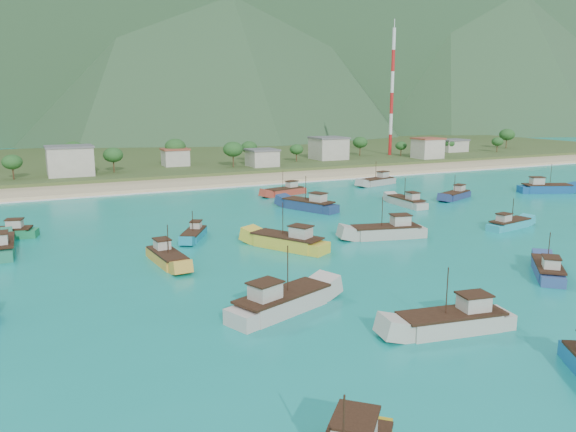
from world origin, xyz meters
name	(u,v)px	position (x,y,z in m)	size (l,w,h in m)	color
ground	(378,258)	(0.00, 0.00, 0.00)	(600.00, 600.00, 0.00)	#0C7E8B
beach	(206,183)	(0.00, 79.00, 0.00)	(400.00, 18.00, 1.20)	beige
land	(155,161)	(0.00, 140.00, 0.00)	(400.00, 110.00, 2.40)	#385123
surf_line	(218,188)	(0.00, 69.50, 0.00)	(400.00, 2.50, 0.08)	white
village	(180,156)	(-0.80, 102.07, 4.92)	(208.33, 30.43, 7.60)	beige
vegetation	(164,156)	(-5.23, 103.23, 5.26)	(278.57, 26.48, 9.06)	#235623
radio_tower	(392,93)	(79.00, 108.00, 23.87)	(1.20, 1.20, 44.54)	red
boat_0	(453,323)	(-7.95, -23.84, 0.83)	(11.75, 5.10, 6.71)	#BAB6A9
boat_1	(1,247)	(-46.98, 25.09, 0.83)	(3.48, 11.43, 6.73)	#207B5B
boat_3	(509,225)	(30.39, 5.63, 0.60)	(9.61, 4.39, 5.47)	#26A4B8
boat_5	(387,232)	(7.83, 9.10, 0.89)	(12.41, 6.20, 7.04)	#ADA99D
boat_7	(3,234)	(-46.90, 35.03, 0.67)	(10.31, 5.42, 5.84)	#187E4C
boat_9	(546,189)	(67.29, 29.55, 0.91)	(12.54, 8.06, 7.16)	#114A89
boat_10	(194,235)	(-19.79, 21.87, 0.50)	(6.25, 8.43, 4.91)	teal
boat_12	(309,206)	(7.29, 34.56, 0.90)	(8.10, 12.44, 7.11)	navy
boat_15	(285,192)	(10.77, 52.98, 0.69)	(10.55, 5.37, 5.98)	#AF3828
boat_16	(288,243)	(-9.13, 9.82, 0.91)	(9.11, 12.32, 7.17)	gold
boat_20	(281,303)	(-20.54, -12.51, 0.93)	(12.78, 7.71, 7.26)	#BDB4AB
boat_21	(407,202)	(27.44, 29.91, 0.72)	(3.31, 10.41, 6.11)	#B5AEA3
boat_23	(455,196)	(42.48, 32.27, 0.66)	(10.15, 6.48, 5.79)	navy
boat_26	(548,271)	(14.29, -15.71, 0.65)	(8.68, 9.14, 5.75)	navy
boat_31	(167,258)	(-26.94, 9.98, 0.66)	(3.77, 10.06, 5.82)	gold
boat_33	(378,182)	(38.67, 56.76, 0.77)	(11.33, 6.02, 6.42)	#A69E97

